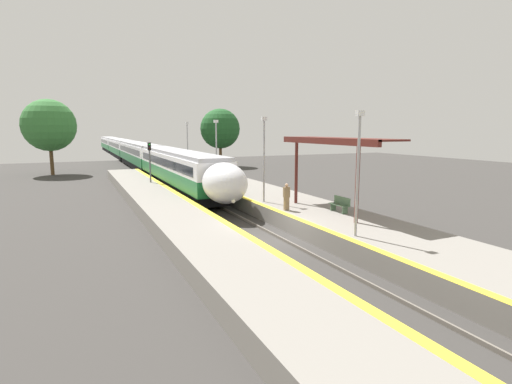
{
  "coord_description": "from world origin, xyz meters",
  "views": [
    {
      "loc": [
        -8.83,
        -17.79,
        5.66
      ],
      "look_at": [
        0.6,
        2.71,
        2.11
      ],
      "focal_mm": 28.0,
      "sensor_mm": 36.0,
      "label": 1
    }
  ],
  "objects_px": {
    "railway_signal": "(150,162)",
    "lamppost_far": "(216,148)",
    "platform_bench": "(340,204)",
    "lamppost_mid": "(264,154)",
    "person_waiting": "(287,197)",
    "lamppost_farthest": "(188,144)",
    "train": "(130,150)",
    "lamppost_near": "(358,166)"
  },
  "relations": [
    {
      "from": "train",
      "to": "lamppost_near",
      "type": "bearing_deg",
      "value": -87.5
    },
    {
      "from": "lamppost_mid",
      "to": "lamppost_far",
      "type": "xyz_separation_m",
      "value": [
        0.0,
        9.43,
        0.0
      ]
    },
    {
      "from": "person_waiting",
      "to": "railway_signal",
      "type": "distance_m",
      "value": 17.01
    },
    {
      "from": "person_waiting",
      "to": "lamppost_farthest",
      "type": "xyz_separation_m",
      "value": [
        0.02,
        21.96,
        2.33
      ]
    },
    {
      "from": "railway_signal",
      "to": "lamppost_mid",
      "type": "height_order",
      "value": "lamppost_mid"
    },
    {
      "from": "lamppost_near",
      "to": "railway_signal",
      "type": "bearing_deg",
      "value": 102.55
    },
    {
      "from": "lamppost_near",
      "to": "lamppost_mid",
      "type": "bearing_deg",
      "value": 90.0
    },
    {
      "from": "railway_signal",
      "to": "lamppost_mid",
      "type": "bearing_deg",
      "value": -69.06
    },
    {
      "from": "lamppost_far",
      "to": "lamppost_farthest",
      "type": "relative_size",
      "value": 1.0
    },
    {
      "from": "platform_bench",
      "to": "lamppost_near",
      "type": "relative_size",
      "value": 0.27
    },
    {
      "from": "lamppost_far",
      "to": "railway_signal",
      "type": "bearing_deg",
      "value": 143.62
    },
    {
      "from": "lamppost_farthest",
      "to": "railway_signal",
      "type": "bearing_deg",
      "value": -131.25
    },
    {
      "from": "person_waiting",
      "to": "train",
      "type": "bearing_deg",
      "value": 92.79
    },
    {
      "from": "railway_signal",
      "to": "lamppost_far",
      "type": "height_order",
      "value": "lamppost_far"
    },
    {
      "from": "railway_signal",
      "to": "person_waiting",
      "type": "bearing_deg",
      "value": -72.87
    },
    {
      "from": "lamppost_mid",
      "to": "lamppost_farthest",
      "type": "height_order",
      "value": "same"
    },
    {
      "from": "platform_bench",
      "to": "lamppost_mid",
      "type": "bearing_deg",
      "value": 117.71
    },
    {
      "from": "railway_signal",
      "to": "lamppost_far",
      "type": "xyz_separation_m",
      "value": [
        5.02,
        -3.7,
        1.34
      ]
    },
    {
      "from": "platform_bench",
      "to": "lamppost_farthest",
      "type": "height_order",
      "value": "lamppost_farthest"
    },
    {
      "from": "train",
      "to": "lamppost_mid",
      "type": "relative_size",
      "value": 17.5
    },
    {
      "from": "lamppost_near",
      "to": "train",
      "type": "bearing_deg",
      "value": 92.5
    },
    {
      "from": "platform_bench",
      "to": "lamppost_far",
      "type": "bearing_deg",
      "value": 100.12
    },
    {
      "from": "person_waiting",
      "to": "platform_bench",
      "type": "bearing_deg",
      "value": -34.26
    },
    {
      "from": "lamppost_mid",
      "to": "lamppost_farthest",
      "type": "relative_size",
      "value": 1.0
    },
    {
      "from": "lamppost_near",
      "to": "lamppost_far",
      "type": "distance_m",
      "value": 18.86
    },
    {
      "from": "platform_bench",
      "to": "railway_signal",
      "type": "distance_m",
      "value": 19.56
    },
    {
      "from": "platform_bench",
      "to": "lamppost_near",
      "type": "xyz_separation_m",
      "value": [
        -2.55,
        -4.58,
        2.69
      ]
    },
    {
      "from": "platform_bench",
      "to": "lamppost_mid",
      "type": "xyz_separation_m",
      "value": [
        -2.55,
        4.85,
        2.69
      ]
    },
    {
      "from": "train",
      "to": "lamppost_mid",
      "type": "bearing_deg",
      "value": -87.0
    },
    {
      "from": "platform_bench",
      "to": "lamppost_near",
      "type": "height_order",
      "value": "lamppost_near"
    },
    {
      "from": "train",
      "to": "lamppost_farthest",
      "type": "height_order",
      "value": "lamppost_farthest"
    },
    {
      "from": "platform_bench",
      "to": "railway_signal",
      "type": "xyz_separation_m",
      "value": [
        -7.57,
        17.98,
        1.35
      ]
    },
    {
      "from": "railway_signal",
      "to": "lamppost_farthest",
      "type": "height_order",
      "value": "lamppost_farthest"
    },
    {
      "from": "person_waiting",
      "to": "lamppost_mid",
      "type": "distance_m",
      "value": 3.88
    },
    {
      "from": "railway_signal",
      "to": "lamppost_near",
      "type": "xyz_separation_m",
      "value": [
        5.02,
        -22.56,
        1.34
      ]
    },
    {
      "from": "lamppost_far",
      "to": "platform_bench",
      "type": "bearing_deg",
      "value": -79.88
    },
    {
      "from": "lamppost_mid",
      "to": "lamppost_far",
      "type": "relative_size",
      "value": 1.0
    },
    {
      "from": "lamppost_near",
      "to": "platform_bench",
      "type": "bearing_deg",
      "value": 60.89
    },
    {
      "from": "platform_bench",
      "to": "lamppost_mid",
      "type": "distance_m",
      "value": 6.1
    },
    {
      "from": "train",
      "to": "lamppost_near",
      "type": "distance_m",
      "value": 56.67
    },
    {
      "from": "platform_bench",
      "to": "lamppost_mid",
      "type": "height_order",
      "value": "lamppost_mid"
    },
    {
      "from": "person_waiting",
      "to": "lamppost_farthest",
      "type": "bearing_deg",
      "value": 89.95
    }
  ]
}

